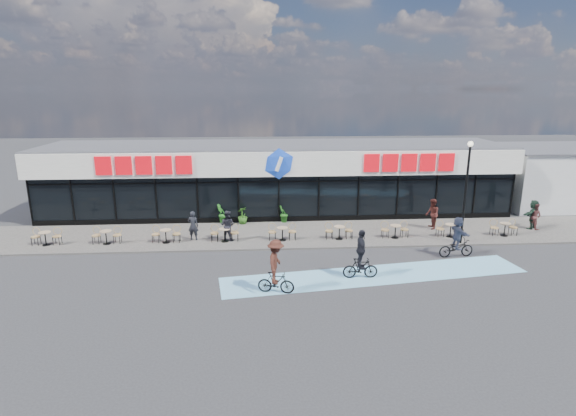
{
  "coord_description": "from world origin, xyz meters",
  "views": [
    {
      "loc": [
        -1.18,
        -20.09,
        8.16
      ],
      "look_at": [
        0.34,
        3.5,
        1.89
      ],
      "focal_mm": 28.0,
      "sensor_mm": 36.0,
      "label": 1
    }
  ],
  "objects": [
    {
      "name": "bistro_set_5",
      "position": [
        3.17,
        3.4,
        0.56
      ],
      "size": [
        1.54,
        0.62,
        0.9
      ],
      "color": "tan",
      "rests_on": "sidewalk"
    },
    {
      "name": "potted_plant_mid",
      "position": [
        -2.27,
        6.64,
        0.63
      ],
      "size": [
        0.83,
        0.83,
        1.06
      ],
      "primitive_type": "imported",
      "rotation": [
        0.0,
        0.0,
        3.84
      ],
      "color": "#285719",
      "rests_on": "sidewalk"
    },
    {
      "name": "bike_lane",
      "position": [
        4.0,
        -1.5,
        0.01
      ],
      "size": [
        14.17,
        4.13,
        0.01
      ],
      "primitive_type": "cube",
      "rotation": [
        0.0,
        0.0,
        0.14
      ],
      "color": "#6BA9CA",
      "rests_on": "ground"
    },
    {
      "name": "bistro_set_7",
      "position": [
        9.48,
        3.4,
        0.56
      ],
      "size": [
        1.54,
        0.62,
        0.9
      ],
      "color": "tan",
      "rests_on": "sidewalk"
    },
    {
      "name": "patron_right",
      "position": [
        -2.99,
        3.54,
        0.95
      ],
      "size": [
        1.01,
        0.92,
        1.69
      ],
      "primitive_type": "imported",
      "rotation": [
        0.0,
        0.0,
        2.73
      ],
      "color": "black",
      "rests_on": "sidewalk"
    },
    {
      "name": "building",
      "position": [
        -0.0,
        9.93,
        2.34
      ],
      "size": [
        30.6,
        6.57,
        4.75
      ],
      "color": "black",
      "rests_on": "ground"
    },
    {
      "name": "cyclist_c",
      "position": [
        -0.58,
        -3.05,
        1.12
      ],
      "size": [
        1.59,
        1.32,
        2.3
      ],
      "color": "black",
      "rests_on": "ground"
    },
    {
      "name": "pedestrian_c",
      "position": [
        15.0,
        4.56,
        0.97
      ],
      "size": [
        1.61,
        1.38,
        1.74
      ],
      "primitive_type": "imported",
      "rotation": [
        0.0,
        0.0,
        3.78
      ],
      "color": "black",
      "rests_on": "sidewalk"
    },
    {
      "name": "potted_plant_left",
      "position": [
        -3.53,
        6.74,
        0.72
      ],
      "size": [
        0.87,
        0.87,
        1.25
      ],
      "primitive_type": "imported",
      "rotation": [
        0.0,
        0.0,
        3.93
      ],
      "color": "#23691E",
      "rests_on": "sidewalk"
    },
    {
      "name": "bistro_set_3",
      "position": [
        -3.13,
        3.4,
        0.56
      ],
      "size": [
        1.54,
        0.62,
        0.9
      ],
      "color": "tan",
      "rests_on": "sidewalk"
    },
    {
      "name": "bistro_set_8",
      "position": [
        12.63,
        3.4,
        0.56
      ],
      "size": [
        1.54,
        0.62,
        0.9
      ],
      "color": "tan",
      "rests_on": "sidewalk"
    },
    {
      "name": "bistro_set_0",
      "position": [
        -12.6,
        3.4,
        0.56
      ],
      "size": [
        1.54,
        0.62,
        0.9
      ],
      "color": "tan",
      "rests_on": "sidewalk"
    },
    {
      "name": "potted_plant_right",
      "position": [
        0.26,
        6.73,
        0.65
      ],
      "size": [
        0.77,
        0.78,
        1.1
      ],
      "primitive_type": "imported",
      "rotation": [
        0.0,
        0.0,
        3.97
      ],
      "color": "#205B1A",
      "rests_on": "sidewalk"
    },
    {
      "name": "sidewalk",
      "position": [
        0.0,
        4.5,
        0.05
      ],
      "size": [
        44.0,
        5.0,
        0.1
      ],
      "primitive_type": "cube",
      "color": "#5F5B54",
      "rests_on": "ground"
    },
    {
      "name": "bistro_set_4",
      "position": [
        0.02,
        3.4,
        0.56
      ],
      "size": [
        1.54,
        0.62,
        0.9
      ],
      "color": "tan",
      "rests_on": "sidewalk"
    },
    {
      "name": "patron_left",
      "position": [
        -4.87,
        3.74,
        0.92
      ],
      "size": [
        0.66,
        0.49,
        1.63
      ],
      "primitive_type": "imported",
      "rotation": [
        0.0,
        0.0,
        2.96
      ],
      "color": "black",
      "rests_on": "sidewalk"
    },
    {
      "name": "cyclist_b",
      "position": [
        8.59,
        0.51,
        0.89
      ],
      "size": [
        1.85,
        1.55,
        2.08
      ],
      "color": "black",
      "rests_on": "ground"
    },
    {
      "name": "pedestrian_a",
      "position": [
        9.0,
        4.9,
        1.01
      ],
      "size": [
        0.79,
        0.96,
        1.81
      ],
      "primitive_type": "imported",
      "rotation": [
        0.0,
        0.0,
        -1.69
      ],
      "color": "#3E1A16",
      "rests_on": "sidewalk"
    },
    {
      "name": "ground",
      "position": [
        0.0,
        0.0,
        0.0
      ],
      "size": [
        120.0,
        120.0,
        0.0
      ],
      "primitive_type": "plane",
      "color": "#28282B",
      "rests_on": "ground"
    },
    {
      "name": "bistro_set_1",
      "position": [
        -9.44,
        3.4,
        0.56
      ],
      "size": [
        1.54,
        0.62,
        0.9
      ],
      "color": "tan",
      "rests_on": "sidewalk"
    },
    {
      "name": "lamp_post",
      "position": [
        9.64,
        2.3,
        3.33
      ],
      "size": [
        0.28,
        0.28,
        5.48
      ],
      "color": "black",
      "rests_on": "sidewalk"
    },
    {
      "name": "bistro_set_2",
      "position": [
        -6.29,
        3.4,
        0.56
      ],
      "size": [
        1.54,
        0.62,
        0.9
      ],
      "color": "tan",
      "rests_on": "sidewalk"
    },
    {
      "name": "pedestrian_b",
      "position": [
        15.06,
        4.47,
        0.89
      ],
      "size": [
        0.85,
        0.94,
        1.58
      ],
      "primitive_type": "imported",
      "rotation": [
        0.0,
        0.0,
        1.98
      ],
      "color": "brown",
      "rests_on": "sidewalk"
    },
    {
      "name": "neighbour_building",
      "position": [
        20.5,
        11.0,
        2.06
      ],
      "size": [
        9.2,
        7.2,
        4.11
      ],
      "color": "silver",
      "rests_on": "ground"
    },
    {
      "name": "bistro_set_6",
      "position": [
        6.33,
        3.4,
        0.56
      ],
      "size": [
        1.54,
        0.62,
        0.9
      ],
      "color": "tan",
      "rests_on": "sidewalk"
    },
    {
      "name": "cyclist_a",
      "position": [
        3.22,
        -1.78,
        0.97
      ],
      "size": [
        1.57,
        1.07,
        2.25
      ],
      "color": "black",
      "rests_on": "ground"
    }
  ]
}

